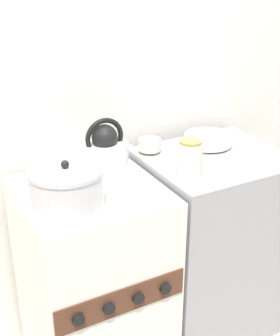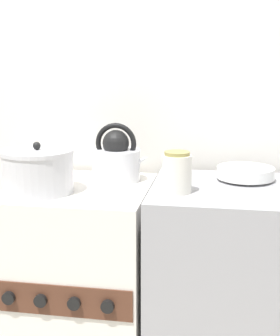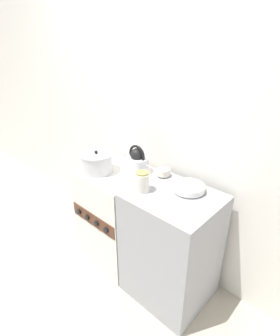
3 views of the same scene
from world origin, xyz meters
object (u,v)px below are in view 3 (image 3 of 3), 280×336
(small_ceramic_bowl, at_px, (163,172))
(enamel_bowl, at_px, (189,188))
(storage_jar, at_px, (142,182))
(cooking_pot, at_px, (97,163))
(stove, at_px, (118,216))
(kettle, at_px, (137,162))

(small_ceramic_bowl, bearing_deg, enamel_bowl, -11.97)
(enamel_bowl, height_order, storage_jar, storage_jar)
(cooking_pot, xyz_separation_m, enamel_bowl, (0.73, 0.20, -0.03))
(enamel_bowl, bearing_deg, cooking_pot, -164.56)
(stove, height_order, cooking_pot, cooking_pot)
(kettle, bearing_deg, cooking_pot, -138.66)
(enamel_bowl, relative_size, small_ceramic_bowl, 2.20)
(kettle, height_order, storage_jar, kettle)
(kettle, distance_m, storage_jar, 0.33)
(storage_jar, bearing_deg, small_ceramic_bowl, 95.75)
(enamel_bowl, bearing_deg, small_ceramic_bowl, 168.03)
(stove, xyz_separation_m, kettle, (0.12, 0.12, 0.51))
(stove, distance_m, cooking_pot, 0.53)
(cooking_pot, relative_size, enamel_bowl, 1.22)
(kettle, bearing_deg, small_ceramic_bowl, 11.85)
(small_ceramic_bowl, xyz_separation_m, storage_jar, (0.03, -0.27, 0.03))
(storage_jar, bearing_deg, enamel_bowl, 41.21)
(enamel_bowl, distance_m, storage_jar, 0.32)
(cooking_pot, xyz_separation_m, small_ceramic_bowl, (0.47, 0.26, -0.02))
(kettle, relative_size, storage_jar, 1.64)
(stove, bearing_deg, storage_jar, -15.00)
(stove, height_order, storage_jar, storage_jar)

